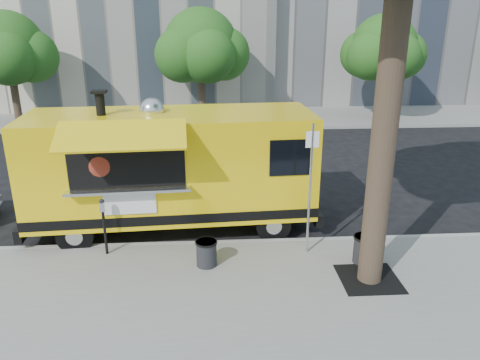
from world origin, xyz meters
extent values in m
plane|color=black|center=(0.00, 0.00, 0.00)|extent=(120.00, 120.00, 0.00)
cube|color=gray|center=(0.00, -4.00, 0.07)|extent=(60.00, 6.00, 0.15)
cube|color=#999993|center=(0.00, -0.93, 0.07)|extent=(60.00, 0.14, 0.16)
cube|color=gray|center=(0.00, 13.50, 0.07)|extent=(60.00, 5.00, 0.15)
cylinder|color=#33261C|center=(2.60, -2.80, 3.40)|extent=(0.48, 0.48, 6.50)
cube|color=black|center=(2.60, -2.80, 0.15)|extent=(1.20, 1.20, 0.02)
cylinder|color=#33261C|center=(-10.00, 12.30, 1.45)|extent=(0.36, 0.36, 2.60)
sphere|color=#1C5115|center=(-10.00, 12.30, 3.79)|extent=(3.42, 3.42, 3.42)
cylinder|color=#33261C|center=(-1.00, 12.70, 1.45)|extent=(0.36, 0.36, 2.60)
sphere|color=#1C5115|center=(-1.00, 12.70, 3.85)|extent=(3.60, 3.60, 3.60)
cylinder|color=#33261C|center=(8.00, 12.40, 1.45)|extent=(0.36, 0.36, 2.60)
sphere|color=#1C5115|center=(8.00, 12.40, 3.74)|extent=(3.24, 3.24, 3.24)
cylinder|color=silver|center=(1.55, -1.55, 1.65)|extent=(0.06, 0.06, 3.00)
cube|color=white|center=(1.55, -1.55, 2.80)|extent=(0.28, 0.02, 0.35)
cylinder|color=black|center=(-3.00, -1.35, 0.68)|extent=(0.06, 0.06, 1.05)
cube|color=silver|center=(-3.00, -1.35, 1.30)|extent=(0.10, 0.08, 0.22)
sphere|color=black|center=(-3.00, -1.35, 1.43)|extent=(0.11, 0.11, 0.11)
cube|color=yellow|center=(-1.56, 0.20, 1.78)|extent=(7.05, 2.75, 2.50)
cube|color=black|center=(-1.56, 0.20, 0.77)|extent=(7.08, 2.77, 0.23)
cube|color=black|center=(1.97, 0.41, 0.48)|extent=(0.31, 2.23, 0.32)
cube|color=black|center=(-5.10, -0.01, 0.48)|extent=(0.31, 2.23, 0.32)
cube|color=black|center=(1.91, 0.41, 2.18)|extent=(0.16, 1.88, 1.01)
cylinder|color=black|center=(0.89, -0.64, 0.43)|extent=(0.87, 0.35, 0.85)
cylinder|color=black|center=(0.77, 1.32, 0.43)|extent=(0.87, 0.35, 0.85)
cylinder|color=black|center=(-3.79, -0.92, 0.43)|extent=(0.87, 0.35, 0.85)
cylinder|color=black|center=(-3.91, 1.04, 0.43)|extent=(0.87, 0.35, 0.85)
cube|color=black|center=(-2.46, -0.97, 2.18)|extent=(2.56, 0.33, 1.12)
cube|color=silver|center=(-2.45, -1.13, 1.59)|extent=(2.77, 0.51, 0.06)
cube|color=yellow|center=(-2.42, -1.52, 2.94)|extent=(2.71, 1.16, 0.45)
cube|color=white|center=(-2.45, -1.05, 1.25)|extent=(1.17, 0.11, 0.53)
cylinder|color=black|center=(-3.16, 0.10, 3.30)|extent=(0.21, 0.21, 0.59)
sphere|color=silver|center=(-2.00, 0.39, 3.09)|extent=(0.60, 0.60, 0.60)
sphere|color=maroon|center=(-3.06, -0.71, 2.13)|extent=(0.90, 0.90, 0.90)
cylinder|color=#FF590C|center=(-3.04, -0.94, 2.00)|extent=(0.37, 0.15, 0.36)
cylinder|color=black|center=(-0.73, -2.01, 0.44)|extent=(0.44, 0.44, 0.57)
cylinder|color=black|center=(-0.73, -2.01, 0.70)|extent=(0.48, 0.48, 0.04)
cylinder|color=black|center=(2.70, -2.10, 0.46)|extent=(0.48, 0.48, 0.62)
cylinder|color=black|center=(2.70, -2.10, 0.75)|extent=(0.52, 0.52, 0.04)
camera|label=1|loc=(-0.57, -10.98, 5.29)|focal=35.00mm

